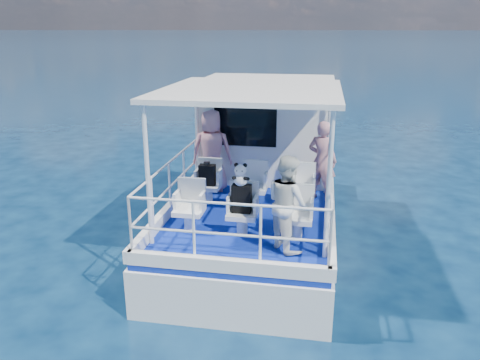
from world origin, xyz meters
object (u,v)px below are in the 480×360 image
Objects in this scene: backpack_center at (242,199)px; panda at (241,174)px; passenger_port_fwd at (212,151)px; passenger_stbd_aft at (287,203)px.

panda is at bearing -113.80° from backpack_center.
panda is (0.97, -2.07, 0.18)m from passenger_port_fwd.
backpack_center is 1.26× the size of panda.
passenger_port_fwd is at bearing 115.57° from backpack_center.
passenger_stbd_aft is 0.91m from panda.
passenger_port_fwd is 2.29m from panda.
passenger_port_fwd reaches higher than panda.
panda is (-0.78, 0.37, 0.29)m from passenger_stbd_aft.
panda is at bearing 108.70° from passenger_port_fwd.
panda is at bearing 28.95° from passenger_stbd_aft.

